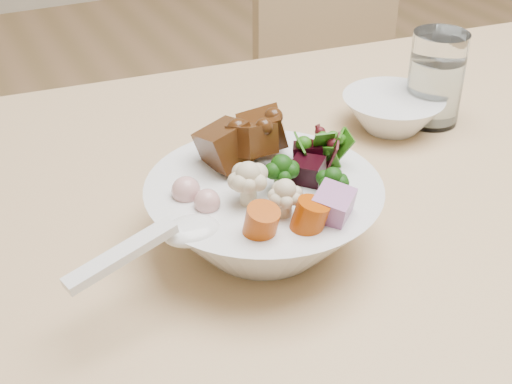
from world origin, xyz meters
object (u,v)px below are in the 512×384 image
food_bowl (265,209)px  water_glass (435,82)px  chair_far (348,123)px  side_bowl (392,112)px

food_bowl → water_glass: bearing=24.4°
food_bowl → chair_far: bearing=50.5°
food_bowl → side_bowl: (0.27, 0.16, -0.02)m
water_glass → chair_far: bearing=68.1°
food_bowl → water_glass: (0.33, 0.15, 0.02)m
food_bowl → water_glass: size_ratio=1.90×
water_glass → side_bowl: water_glass is taller
chair_far → water_glass: 0.62m
chair_far → food_bowl: 0.88m
chair_far → water_glass: (-0.20, -0.49, 0.33)m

